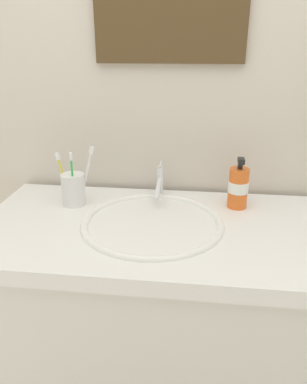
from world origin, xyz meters
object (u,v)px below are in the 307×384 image
at_px(faucet, 159,184).
at_px(toothbrush_green, 72,175).
at_px(toothbrush_white, 87,171).
at_px(soap_dispenser, 238,187).
at_px(toothbrush_yellow, 63,174).
at_px(toothbrush_cup, 73,189).

relative_size(faucet, toothbrush_green, 0.92).
relative_size(toothbrush_green, toothbrush_white, 0.95).
distance_m(toothbrush_white, soap_dispenser, 0.50).
bearing_deg(toothbrush_yellow, toothbrush_cup, -14.07).
xyz_separation_m(toothbrush_green, toothbrush_white, (0.04, 0.04, 0.00)).
height_order(toothbrush_yellow, toothbrush_green, toothbrush_green).
bearing_deg(toothbrush_white, toothbrush_yellow, -172.90).
bearing_deg(toothbrush_green, soap_dispenser, 6.24).
bearing_deg(toothbrush_white, toothbrush_cup, -157.20).
bearing_deg(toothbrush_green, toothbrush_white, 42.12).
relative_size(toothbrush_cup, toothbrush_green, 0.59).
distance_m(faucet, toothbrush_white, 0.25).
bearing_deg(toothbrush_white, toothbrush_green, -137.88).
distance_m(toothbrush_cup, soap_dispenser, 0.55).
height_order(toothbrush_cup, toothbrush_yellow, toothbrush_yellow).
xyz_separation_m(toothbrush_cup, soap_dispenser, (0.54, 0.04, 0.02)).
height_order(toothbrush_green, soap_dispenser, toothbrush_green).
height_order(faucet, toothbrush_yellow, toothbrush_yellow).
distance_m(toothbrush_green, toothbrush_white, 0.05).
distance_m(toothbrush_cup, toothbrush_yellow, 0.06).
relative_size(toothbrush_yellow, soap_dispenser, 1.00).
height_order(faucet, toothbrush_white, toothbrush_white).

